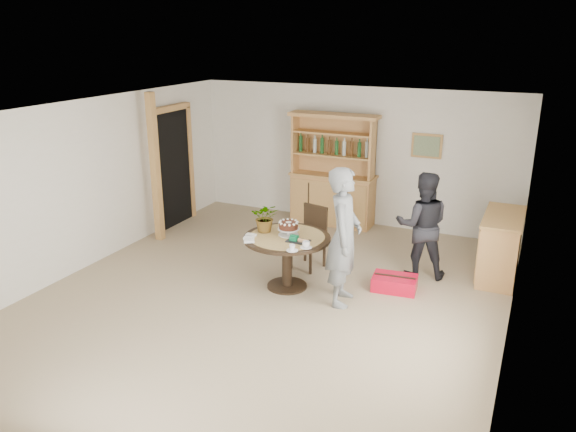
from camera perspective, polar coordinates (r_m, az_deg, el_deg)
The scene contains 17 objects.
ground at distance 7.68m, azimuth -1.90°, elevation -8.22°, with size 7.00×7.00×0.00m, color #9E896C.
room_shell at distance 7.08m, azimuth -2.00°, elevation 4.49°, with size 6.04×7.04×2.52m.
doorway at distance 10.39m, azimuth -11.64°, elevation 5.05°, with size 0.13×1.10×2.18m.
pine_post at distance 9.60m, azimuth -13.34°, elevation 4.72°, with size 0.12×0.12×2.50m, color tan.
hutch at distance 10.34m, azimuth 4.59°, elevation 2.93°, with size 1.62×0.54×2.04m.
sideboard at distance 8.67m, azimuth 20.79°, elevation -2.88°, with size 0.54×1.26×0.94m.
dining_table at distance 7.72m, azimuth -0.10°, elevation -3.14°, with size 1.20×1.20×0.76m.
dining_chair at distance 8.45m, azimuth 2.36°, elevation -1.72°, with size 0.51×0.51×0.95m.
birthday_cake at distance 7.67m, azimuth 0.05°, elevation -1.08°, with size 0.30×0.30×0.20m.
flower_vase at distance 7.78m, azimuth -2.29°, elevation -0.12°, with size 0.38×0.33×0.42m, color #3F7233.
gift_tray at distance 7.47m, azimuth 1.00°, elevation -2.42°, with size 0.30×0.20×0.08m.
coffee_cup_a at distance 7.26m, azimuth 1.84°, elevation -2.94°, with size 0.15×0.15×0.09m.
coffee_cup_b at distance 7.17m, azimuth 0.43°, elevation -3.28°, with size 0.15×0.15×0.08m.
napkins at distance 7.57m, azimuth -3.92°, elevation -2.25°, with size 0.24×0.33×0.03m.
teen_boy at distance 7.23m, azimuth 5.70°, elevation -2.13°, with size 0.67×0.44×1.83m, color slate.
adult_person at distance 8.26m, azimuth 13.48°, elevation -0.91°, with size 0.76×0.59×1.56m, color black.
red_suitcase at distance 7.98m, azimuth 10.78°, elevation -6.70°, with size 0.64×0.46×0.21m.
Camera 1 is at (3.09, -6.13, 3.45)m, focal length 35.00 mm.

